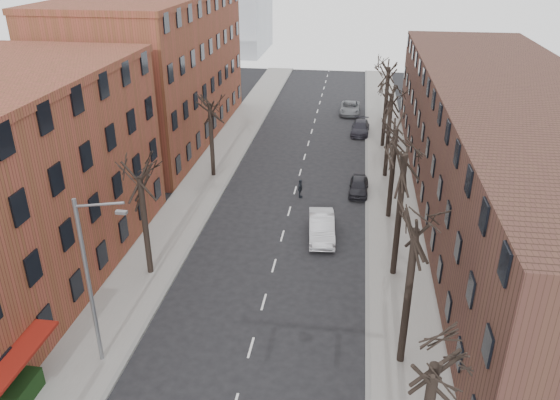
% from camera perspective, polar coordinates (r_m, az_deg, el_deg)
% --- Properties ---
extents(sidewalk_left, '(4.00, 90.00, 0.15)m').
position_cam_1_polar(sidewalk_left, '(50.28, -7.11, 3.02)').
color(sidewalk_left, gray).
rests_on(sidewalk_left, ground).
extents(sidewalk_right, '(4.00, 90.00, 0.15)m').
position_cam_1_polar(sidewalk_right, '(48.79, 11.39, 1.98)').
color(sidewalk_right, gray).
rests_on(sidewalk_right, ground).
extents(building_left_far, '(12.00, 28.00, 14.00)m').
position_cam_1_polar(building_left_far, '(58.88, -12.97, 12.96)').
color(building_left_far, brown).
rests_on(building_left_far, ground).
extents(building_right, '(12.00, 50.00, 10.00)m').
position_cam_1_polar(building_right, '(43.74, 22.74, 4.63)').
color(building_right, '#452A20').
rests_on(building_right, ground).
extents(tree_right_b, '(5.20, 5.20, 10.80)m').
position_cam_1_polar(tree_right_b, '(29.13, 12.41, -16.19)').
color(tree_right_b, black).
rests_on(tree_right_b, ground).
extents(tree_right_c, '(5.20, 5.20, 11.60)m').
position_cam_1_polar(tree_right_c, '(35.52, 11.69, -7.65)').
color(tree_right_c, black).
rests_on(tree_right_c, ground).
extents(tree_right_d, '(5.20, 5.20, 10.00)m').
position_cam_1_polar(tree_right_d, '(42.46, 11.21, -1.79)').
color(tree_right_d, black).
rests_on(tree_right_d, ground).
extents(tree_right_e, '(5.20, 5.20, 10.80)m').
position_cam_1_polar(tree_right_e, '(49.72, 10.87, 2.39)').
color(tree_right_e, black).
rests_on(tree_right_e, ground).
extents(tree_right_f, '(5.20, 5.20, 11.60)m').
position_cam_1_polar(tree_right_f, '(57.18, 10.62, 5.49)').
color(tree_right_f, black).
rests_on(tree_right_f, ground).
extents(tree_left_a, '(5.20, 5.20, 9.50)m').
position_cam_1_polar(tree_left_a, '(35.87, -13.33, -7.47)').
color(tree_left_a, black).
rests_on(tree_left_a, ground).
extents(tree_left_b, '(5.20, 5.20, 9.50)m').
position_cam_1_polar(tree_left_b, '(49.32, -6.95, 2.48)').
color(tree_left_b, black).
rests_on(tree_left_b, ground).
extents(streetlight, '(2.45, 0.22, 9.03)m').
position_cam_1_polar(streetlight, '(26.94, -19.13, -7.61)').
color(streetlight, slate).
rests_on(streetlight, ground).
extents(silver_sedan, '(2.24, 5.18, 1.66)m').
position_cam_1_polar(silver_sedan, '(38.63, 4.37, -2.83)').
color(silver_sedan, '#B5B6BC').
rests_on(silver_sedan, ground).
extents(parked_car_near, '(1.68, 3.93, 1.33)m').
position_cam_1_polar(parked_car_near, '(45.79, 8.23, 1.44)').
color(parked_car_near, black).
rests_on(parked_car_near, ground).
extents(parked_car_mid, '(2.12, 4.74, 1.35)m').
position_cam_1_polar(parked_car_mid, '(60.61, 8.39, 7.47)').
color(parked_car_mid, '#212129').
rests_on(parked_car_mid, ground).
extents(parked_car_far, '(2.41, 5.07, 1.40)m').
position_cam_1_polar(parked_car_far, '(67.88, 7.33, 9.51)').
color(parked_car_far, slate).
rests_on(parked_car_far, ground).
extents(pedestrian_crossing, '(0.43, 0.94, 1.57)m').
position_cam_1_polar(pedestrian_crossing, '(44.59, 2.12, 1.19)').
color(pedestrian_crossing, black).
rests_on(pedestrian_crossing, ground).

